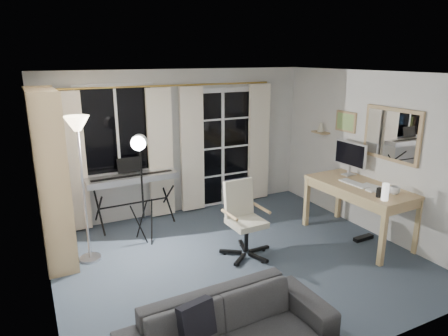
{
  "coord_description": "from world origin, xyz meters",
  "views": [
    {
      "loc": [
        -2.29,
        -4.17,
        2.6
      ],
      "look_at": [
        -0.02,
        0.35,
        1.17
      ],
      "focal_mm": 32.0,
      "sensor_mm": 36.0,
      "label": 1
    }
  ],
  "objects_px": {
    "monitor": "(350,155)",
    "studio_light": "(140,155)",
    "keyboard_piano": "(132,179)",
    "mug": "(395,189)",
    "torchiere_lamp": "(79,146)",
    "sofa": "(229,323)",
    "desk": "(360,192)",
    "bookshelf": "(48,183)",
    "office_chair": "(242,211)"
  },
  "relations": [
    {
      "from": "torchiere_lamp",
      "to": "monitor",
      "type": "height_order",
      "value": "torchiere_lamp"
    },
    {
      "from": "monitor",
      "to": "keyboard_piano",
      "type": "bearing_deg",
      "value": 151.79
    },
    {
      "from": "bookshelf",
      "to": "keyboard_piano",
      "type": "height_order",
      "value": "bookshelf"
    },
    {
      "from": "desk",
      "to": "keyboard_piano",
      "type": "bearing_deg",
      "value": 143.48
    },
    {
      "from": "mug",
      "to": "bookshelf",
      "type": "bearing_deg",
      "value": 156.46
    },
    {
      "from": "studio_light",
      "to": "monitor",
      "type": "xyz_separation_m",
      "value": [
        3.03,
        -0.79,
        -0.16
      ]
    },
    {
      "from": "studio_light",
      "to": "sofa",
      "type": "distance_m",
      "value": 2.74
    },
    {
      "from": "office_chair",
      "to": "bookshelf",
      "type": "bearing_deg",
      "value": 156.09
    },
    {
      "from": "torchiere_lamp",
      "to": "sofa",
      "type": "height_order",
      "value": "torchiere_lamp"
    },
    {
      "from": "office_chair",
      "to": "mug",
      "type": "xyz_separation_m",
      "value": [
        1.82,
        -0.88,
        0.3
      ]
    },
    {
      "from": "torchiere_lamp",
      "to": "keyboard_piano",
      "type": "height_order",
      "value": "torchiere_lamp"
    },
    {
      "from": "bookshelf",
      "to": "sofa",
      "type": "xyz_separation_m",
      "value": [
        1.2,
        -2.63,
        -0.69
      ]
    },
    {
      "from": "sofa",
      "to": "desk",
      "type": "bearing_deg",
      "value": 23.83
    },
    {
      "from": "bookshelf",
      "to": "office_chair",
      "type": "xyz_separation_m",
      "value": [
        2.28,
        -0.91,
        -0.46
      ]
    },
    {
      "from": "keyboard_piano",
      "to": "studio_light",
      "type": "xyz_separation_m",
      "value": [
        -0.03,
        -0.67,
        0.53
      ]
    },
    {
      "from": "keyboard_piano",
      "to": "sofa",
      "type": "distance_m",
      "value": 3.27
    },
    {
      "from": "bookshelf",
      "to": "monitor",
      "type": "distance_m",
      "value": 4.29
    },
    {
      "from": "desk",
      "to": "mug",
      "type": "xyz_separation_m",
      "value": [
        0.1,
        -0.5,
        0.17
      ]
    },
    {
      "from": "desk",
      "to": "mug",
      "type": "distance_m",
      "value": 0.54
    },
    {
      "from": "torchiere_lamp",
      "to": "monitor",
      "type": "relative_size",
      "value": 3.19
    },
    {
      "from": "sofa",
      "to": "monitor",
      "type": "bearing_deg",
      "value": 29.12
    },
    {
      "from": "torchiere_lamp",
      "to": "office_chair",
      "type": "height_order",
      "value": "torchiere_lamp"
    },
    {
      "from": "desk",
      "to": "office_chair",
      "type": "bearing_deg",
      "value": 165.42
    },
    {
      "from": "desk",
      "to": "mug",
      "type": "bearing_deg",
      "value": -80.98
    },
    {
      "from": "bookshelf",
      "to": "torchiere_lamp",
      "type": "relative_size",
      "value": 1.17
    },
    {
      "from": "keyboard_piano",
      "to": "mug",
      "type": "distance_m",
      "value": 3.77
    },
    {
      "from": "keyboard_piano",
      "to": "studio_light",
      "type": "height_order",
      "value": "studio_light"
    },
    {
      "from": "monitor",
      "to": "mug",
      "type": "distance_m",
      "value": 0.99
    },
    {
      "from": "studio_light",
      "to": "mug",
      "type": "height_order",
      "value": "studio_light"
    },
    {
      "from": "mug",
      "to": "torchiere_lamp",
      "type": "bearing_deg",
      "value": 156.78
    },
    {
      "from": "monitor",
      "to": "sofa",
      "type": "bearing_deg",
      "value": -151.51
    },
    {
      "from": "mug",
      "to": "office_chair",
      "type": "bearing_deg",
      "value": 154.37
    },
    {
      "from": "office_chair",
      "to": "torchiere_lamp",
      "type": "bearing_deg",
      "value": 157.1
    },
    {
      "from": "studio_light",
      "to": "sofa",
      "type": "xyz_separation_m",
      "value": [
        0.03,
        -2.58,
        -0.93
      ]
    },
    {
      "from": "torchiere_lamp",
      "to": "desk",
      "type": "xyz_separation_m",
      "value": [
        3.62,
        -1.1,
        -0.81
      ]
    },
    {
      "from": "keyboard_piano",
      "to": "mug",
      "type": "height_order",
      "value": "keyboard_piano"
    },
    {
      "from": "monitor",
      "to": "studio_light",
      "type": "bearing_deg",
      "value": 163.07
    },
    {
      "from": "mug",
      "to": "studio_light",
      "type": "bearing_deg",
      "value": 149.33
    },
    {
      "from": "keyboard_piano",
      "to": "desk",
      "type": "bearing_deg",
      "value": -35.88
    },
    {
      "from": "torchiere_lamp",
      "to": "keyboard_piano",
      "type": "bearing_deg",
      "value": 44.95
    },
    {
      "from": "keyboard_piano",
      "to": "studio_light",
      "type": "relative_size",
      "value": 0.87
    },
    {
      "from": "monitor",
      "to": "desk",
      "type": "bearing_deg",
      "value": -115.85
    },
    {
      "from": "bookshelf",
      "to": "sofa",
      "type": "height_order",
      "value": "bookshelf"
    },
    {
      "from": "office_chair",
      "to": "desk",
      "type": "height_order",
      "value": "office_chair"
    },
    {
      "from": "bookshelf",
      "to": "torchiere_lamp",
      "type": "xyz_separation_m",
      "value": [
        0.39,
        -0.2,
        0.48
      ]
    },
    {
      "from": "keyboard_piano",
      "to": "desk",
      "type": "relative_size",
      "value": 0.9
    },
    {
      "from": "torchiere_lamp",
      "to": "monitor",
      "type": "distance_m",
      "value": 3.89
    },
    {
      "from": "studio_light",
      "to": "desk",
      "type": "height_order",
      "value": "studio_light"
    },
    {
      "from": "torchiere_lamp",
      "to": "monitor",
      "type": "xyz_separation_m",
      "value": [
        3.81,
        -0.65,
        -0.39
      ]
    },
    {
      "from": "desk",
      "to": "bookshelf",
      "type": "bearing_deg",
      "value": 159.86
    }
  ]
}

